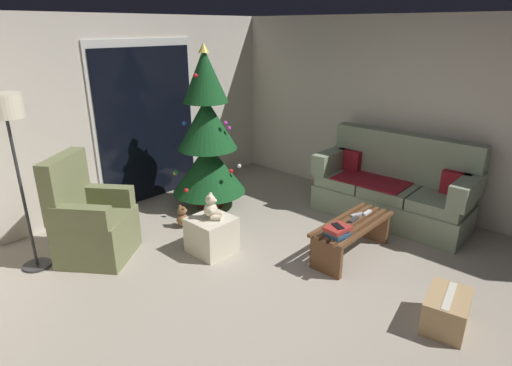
% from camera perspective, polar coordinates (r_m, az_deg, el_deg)
% --- Properties ---
extents(ground_plane, '(7.00, 7.00, 0.00)m').
position_cam_1_polar(ground_plane, '(4.01, 3.60, -15.39)').
color(ground_plane, '#9E9384').
extents(wall_back, '(5.72, 0.12, 2.50)m').
position_cam_1_polar(wall_back, '(5.79, -20.49, 8.26)').
color(wall_back, beige).
rests_on(wall_back, ground).
extents(wall_right, '(0.12, 6.00, 2.50)m').
position_cam_1_polar(wall_right, '(5.88, 22.03, 8.23)').
color(wall_right, beige).
rests_on(wall_right, ground).
extents(patio_door_frame, '(1.60, 0.02, 2.20)m').
position_cam_1_polar(patio_door_frame, '(6.08, -14.54, 7.97)').
color(patio_door_frame, silver).
rests_on(patio_door_frame, ground).
extents(patio_door_glass, '(1.50, 0.02, 2.10)m').
position_cam_1_polar(patio_door_glass, '(6.07, -14.40, 7.49)').
color(patio_door_glass, black).
rests_on(patio_door_glass, ground).
extents(couch, '(0.83, 1.96, 1.08)m').
position_cam_1_polar(couch, '(5.65, 18.09, -0.76)').
color(couch, gray).
rests_on(couch, ground).
extents(coffee_table, '(1.10, 0.40, 0.39)m').
position_cam_1_polar(coffee_table, '(4.67, 12.87, -6.65)').
color(coffee_table, brown).
rests_on(coffee_table, ground).
extents(remote_graphite, '(0.16, 0.05, 0.02)m').
position_cam_1_polar(remote_graphite, '(4.64, 13.10, -4.86)').
color(remote_graphite, '#333338').
rests_on(remote_graphite, coffee_table).
extents(remote_white, '(0.16, 0.05, 0.02)m').
position_cam_1_polar(remote_white, '(4.84, 14.81, -3.92)').
color(remote_white, silver).
rests_on(remote_white, coffee_table).
extents(remote_silver, '(0.16, 0.10, 0.02)m').
position_cam_1_polar(remote_silver, '(4.77, 13.56, -4.21)').
color(remote_silver, '#ADADB2').
rests_on(remote_silver, coffee_table).
extents(book_stack, '(0.27, 0.22, 0.10)m').
position_cam_1_polar(book_stack, '(4.28, 10.94, -6.38)').
color(book_stack, '#285684').
rests_on(book_stack, coffee_table).
extents(cell_phone, '(0.13, 0.16, 0.01)m').
position_cam_1_polar(cell_phone, '(4.26, 11.03, -5.74)').
color(cell_phone, black).
rests_on(cell_phone, book_stack).
extents(christmas_tree, '(0.99, 0.99, 2.16)m').
position_cam_1_polar(christmas_tree, '(5.60, -6.61, 5.92)').
color(christmas_tree, '#4C1E19').
rests_on(christmas_tree, ground).
extents(armchair, '(0.96, 0.96, 1.13)m').
position_cam_1_polar(armchair, '(4.80, -21.46, -5.01)').
color(armchair, olive).
rests_on(armchair, ground).
extents(floor_lamp, '(0.32, 0.32, 1.78)m').
position_cam_1_polar(floor_lamp, '(4.52, -30.59, 6.88)').
color(floor_lamp, '#2D2D30').
rests_on(floor_lamp, ground).
extents(ottoman, '(0.44, 0.44, 0.40)m').
position_cam_1_polar(ottoman, '(4.68, -6.03, -6.97)').
color(ottoman, beige).
rests_on(ottoman, ground).
extents(teddy_bear_cream, '(0.21, 0.22, 0.29)m').
position_cam_1_polar(teddy_bear_cream, '(4.54, -6.04, -3.39)').
color(teddy_bear_cream, beige).
rests_on(teddy_bear_cream, ottoman).
extents(teddy_bear_chestnut_by_tree, '(0.19, 0.20, 0.29)m').
position_cam_1_polar(teddy_bear_chestnut_by_tree, '(5.31, -9.83, -4.68)').
color(teddy_bear_chestnut_by_tree, brown).
rests_on(teddy_bear_chestnut_by_tree, ground).
extents(cardboard_box_taped_mid_floor, '(0.53, 0.40, 0.29)m').
position_cam_1_polar(cardboard_box_taped_mid_floor, '(3.96, 24.40, -15.48)').
color(cardboard_box_taped_mid_floor, tan).
rests_on(cardboard_box_taped_mid_floor, ground).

